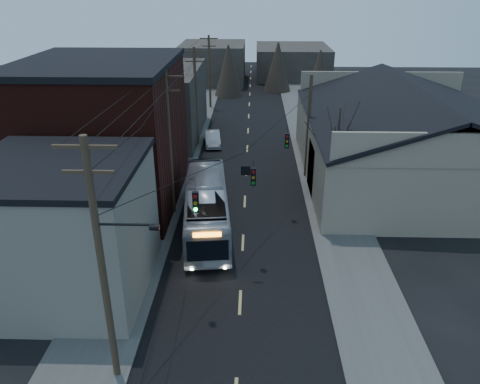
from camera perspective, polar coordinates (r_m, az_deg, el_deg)
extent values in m
cube|color=black|center=(44.18, 0.85, 4.45)|extent=(9.00, 110.00, 0.02)
cube|color=#474744|center=(44.72, -7.53, 4.56)|extent=(4.00, 110.00, 0.12)
cube|color=#474744|center=(44.55, 9.26, 4.37)|extent=(4.00, 110.00, 0.12)
cube|color=gray|center=(25.44, -20.69, -4.46)|extent=(8.00, 8.00, 7.00)
cube|color=#330F0B|center=(34.74, -16.22, 6.53)|extent=(10.00, 12.00, 10.00)
cube|color=#322C28|center=(49.93, -10.17, 10.62)|extent=(9.00, 14.00, 7.00)
cube|color=gray|center=(40.58, 19.50, 4.90)|extent=(16.00, 20.00, 5.00)
cube|color=black|center=(38.49, 14.54, 10.44)|extent=(8.16, 20.60, 2.86)
cube|color=black|center=(40.99, 25.66, 9.66)|extent=(8.16, 20.60, 2.86)
cube|color=#322C28|center=(77.74, -3.30, 15.45)|extent=(10.00, 12.00, 6.00)
cube|color=#322C28|center=(82.73, 6.36, 15.54)|extent=(12.00, 14.00, 5.00)
cone|color=black|center=(34.07, 11.64, 4.17)|extent=(0.40, 0.40, 7.20)
cylinder|color=#382B1E|center=(18.41, -16.43, -9.11)|extent=(0.28, 0.28, 10.50)
cube|color=#382B1E|center=(16.33, -18.43, 5.26)|extent=(2.20, 0.12, 0.12)
cylinder|color=#382B1E|center=(31.69, -8.57, 5.55)|extent=(0.28, 0.28, 10.00)
cube|color=#382B1E|center=(30.53, -9.12, 13.74)|extent=(2.20, 0.12, 0.12)
cylinder|color=#382B1E|center=(46.04, -5.41, 11.33)|extent=(0.28, 0.28, 9.50)
cube|color=#382B1E|center=(45.26, -5.64, 16.70)|extent=(2.20, 0.12, 0.12)
cylinder|color=#382B1E|center=(60.70, -3.72, 14.33)|extent=(0.28, 0.28, 9.00)
cube|color=#382B1E|center=(60.12, -3.83, 18.18)|extent=(2.20, 0.12, 0.12)
cylinder|color=#382B1E|center=(38.35, 8.33, 7.73)|extent=(0.28, 0.28, 8.50)
cube|color=black|center=(21.26, -5.42, -1.22)|extent=(0.28, 0.20, 1.00)
cube|color=black|center=(25.46, 1.63, 1.87)|extent=(0.28, 0.20, 1.00)
cube|color=black|center=(31.13, 5.74, 6.23)|extent=(0.28, 0.20, 1.00)
imported|color=#9FA2AA|center=(30.72, -4.11, -1.75)|extent=(3.86, 11.60, 3.17)
imported|color=#A6A8AD|center=(47.00, -3.37, 6.53)|extent=(1.99, 4.33, 1.37)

